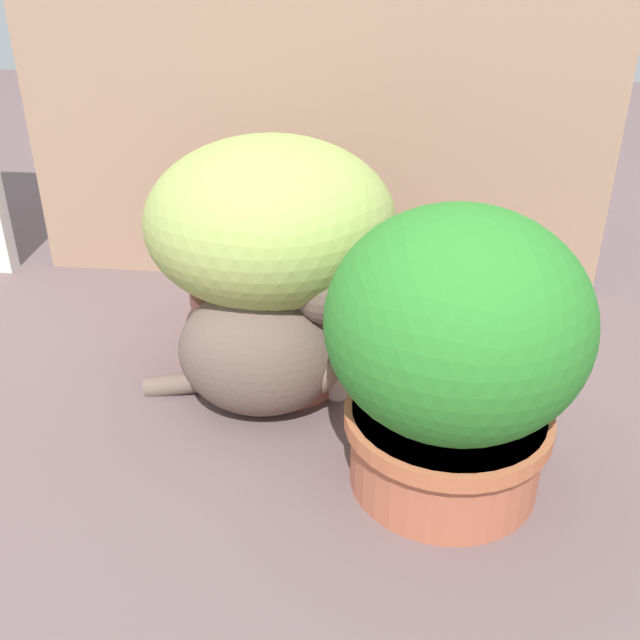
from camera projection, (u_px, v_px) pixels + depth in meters
name	position (u px, v px, depth m)	size (l,w,h in m)	color
ground_plane	(282.00, 423.00, 1.20)	(6.00, 6.00, 0.00)	#655051
cardboard_backdrop	(313.00, 102.00, 1.50)	(1.23, 0.03, 0.78)	#A57F65
grass_planter	(271.00, 246.00, 1.22)	(0.41, 0.41, 0.42)	#AC6250
leafy_planter	(454.00, 351.00, 0.97)	(0.35, 0.35, 0.41)	#B86045
cat	(270.00, 346.00, 1.17)	(0.38, 0.19, 0.32)	brown
mushroom_ornament_pink	(338.00, 351.00, 1.22)	(0.08, 0.08, 0.13)	silver
mushroom_ornament_red	(252.00, 361.00, 1.19)	(0.09, 0.09, 0.12)	#EBE8C4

